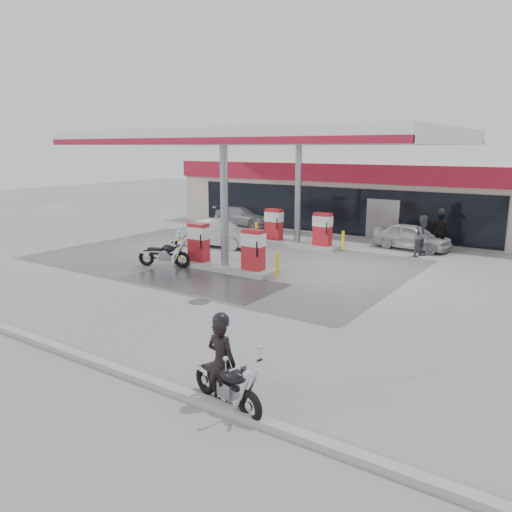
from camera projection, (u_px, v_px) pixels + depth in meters
The scene contains 17 objects.
ground at pixel (193, 280), 18.87m from camera, with size 90.00×90.00×0.00m, color gray.
wet_patch at pixel (203, 282), 18.59m from camera, with size 6.00×3.00×0.00m, color #4C4C4F.
drain_cover at pixel (199, 302), 16.15m from camera, with size 0.70×0.70×0.01m, color #38383A.
kerb at pixel (18, 334), 13.19m from camera, with size 28.00×0.25×0.15m, color gray.
store_building at pixel (360, 194), 31.33m from camera, with size 22.00×8.22×4.00m.
canopy at pixel (265, 139), 21.79m from camera, with size 16.00×10.02×5.51m.
pump_island_near at pixel (225, 252), 20.33m from camera, with size 5.14×1.30×1.78m.
pump_island_far at pixel (297, 232), 25.19m from camera, with size 5.14×1.30×1.78m.
main_motorcycle at pixel (228, 385), 9.52m from camera, with size 1.99×0.95×1.04m.
biker_main at pixel (222, 362), 9.57m from camera, with size 0.64×0.42×1.76m, color black.
parked_motorcycle at pixel (165, 255), 20.79m from camera, with size 2.17×1.12×1.17m.
sedan_white at pixel (412, 237), 24.33m from camera, with size 1.49×3.71×1.26m, color silver.
attendant at pixel (423, 236), 22.66m from camera, with size 0.93×0.72×1.91m, color #4E4D52.
hatchback_silver at pixel (217, 233), 25.04m from camera, with size 1.42×4.08×1.35m, color #A9ADB1.
parked_car_left at pixel (244, 216), 31.82m from camera, with size 1.69×4.15×1.20m, color #94959B.
parked_car_right at pixel (423, 230), 27.02m from camera, with size 1.70×3.69×1.02m, color #59131D.
biker_walking at pixel (440, 232), 23.40m from camera, with size 1.16×0.48×1.98m, color black.
Camera 1 is at (12.20, -13.77, 4.91)m, focal length 35.00 mm.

